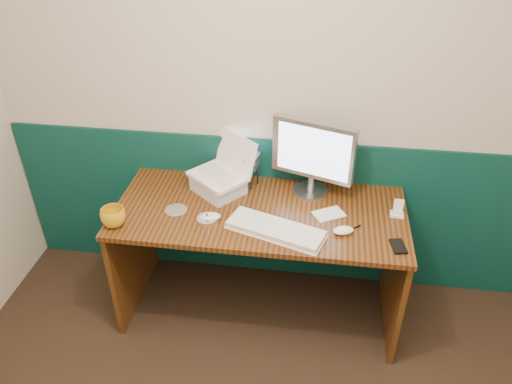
# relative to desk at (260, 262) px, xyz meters

# --- Properties ---
(back_wall) EXTENTS (3.50, 0.04, 2.50)m
(back_wall) POSITION_rel_desk_xyz_m (0.14, 0.37, 0.88)
(back_wall) COLOR beige
(back_wall) RESTS_ON ground
(wainscot) EXTENTS (3.48, 0.02, 1.00)m
(wainscot) POSITION_rel_desk_xyz_m (0.14, 0.36, 0.12)
(wainscot) COLOR #062E23
(wainscot) RESTS_ON ground
(desk) EXTENTS (1.60, 0.70, 0.75)m
(desk) POSITION_rel_desk_xyz_m (0.00, 0.00, 0.00)
(desk) COLOR #361A09
(desk) RESTS_ON ground
(laptop_riser) EXTENTS (0.34, 0.34, 0.09)m
(laptop_riser) POSITION_rel_desk_xyz_m (-0.26, 0.15, 0.42)
(laptop_riser) COLOR silver
(laptop_riser) RESTS_ON desk
(laptop) EXTENTS (0.38, 0.37, 0.25)m
(laptop) POSITION_rel_desk_xyz_m (-0.26, 0.15, 0.59)
(laptop) COLOR white
(laptop) RESTS_ON laptop_riser
(monitor) EXTENTS (0.49, 0.28, 0.47)m
(monitor) POSITION_rel_desk_xyz_m (0.27, 0.22, 0.61)
(monitor) COLOR #A6A6AA
(monitor) RESTS_ON desk
(keyboard) EXTENTS (0.53, 0.32, 0.03)m
(keyboard) POSITION_rel_desk_xyz_m (0.11, -0.18, 0.39)
(keyboard) COLOR white
(keyboard) RESTS_ON desk
(mouse_right) EXTENTS (0.12, 0.10, 0.04)m
(mouse_right) POSITION_rel_desk_xyz_m (0.45, -0.14, 0.39)
(mouse_right) COLOR white
(mouse_right) RESTS_ON desk
(mouse_left) EXTENTS (0.13, 0.09, 0.04)m
(mouse_left) POSITION_rel_desk_xyz_m (-0.25, -0.12, 0.39)
(mouse_left) COLOR white
(mouse_left) RESTS_ON desk
(mug) EXTENTS (0.13, 0.13, 0.10)m
(mug) POSITION_rel_desk_xyz_m (-0.74, -0.24, 0.43)
(mug) COLOR gold
(mug) RESTS_ON desk
(camcorder) EXTENTS (0.10, 0.13, 0.18)m
(camcorder) POSITION_rel_desk_xyz_m (-0.08, 0.25, 0.46)
(camcorder) COLOR #BABBC0
(camcorder) RESTS_ON desk
(cd_spindle) EXTENTS (0.11, 0.11, 0.02)m
(cd_spindle) POSITION_rel_desk_xyz_m (-0.26, -0.14, 0.39)
(cd_spindle) COLOR silver
(cd_spindle) RESTS_ON desk
(cd_loose_a) EXTENTS (0.12, 0.12, 0.00)m
(cd_loose_a) POSITION_rel_desk_xyz_m (-0.46, -0.06, 0.38)
(cd_loose_a) COLOR #ADB3BD
(cd_loose_a) RESTS_ON desk
(pen) EXTENTS (0.11, 0.10, 0.01)m
(pen) POSITION_rel_desk_xyz_m (0.49, -0.11, 0.38)
(pen) COLOR black
(pen) RESTS_ON desk
(papers) EXTENTS (0.20, 0.18, 0.00)m
(papers) POSITION_rel_desk_xyz_m (0.38, 0.02, 0.38)
(papers) COLOR white
(papers) RESTS_ON desk
(dock) EXTENTS (0.08, 0.06, 0.01)m
(dock) POSITION_rel_desk_xyz_m (0.74, 0.06, 0.38)
(dock) COLOR white
(dock) RESTS_ON desk
(music_player) EXTENTS (0.05, 0.03, 0.09)m
(music_player) POSITION_rel_desk_xyz_m (0.74, 0.06, 0.43)
(music_player) COLOR white
(music_player) RESTS_ON dock
(pda) EXTENTS (0.08, 0.12, 0.01)m
(pda) POSITION_rel_desk_xyz_m (0.72, -0.22, 0.38)
(pda) COLOR black
(pda) RESTS_ON desk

